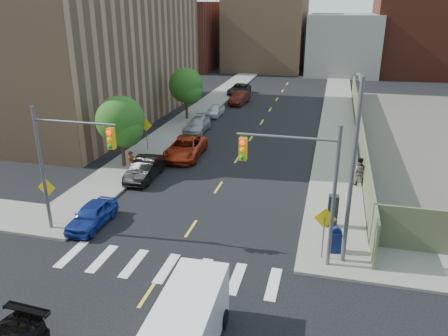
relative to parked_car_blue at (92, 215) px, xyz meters
The scene contains 29 objects.
ground 8.93m from the parked_car_blue, 51.84° to the right, with size 160.00×160.00×0.00m, color black.
sidewalk_nw 34.58m from the parked_car_blue, 93.73° to the left, with size 3.50×73.00×0.15m, color gray.
sidewalk_ne 36.96m from the parked_car_blue, 68.99° to the left, with size 3.50×73.00×0.15m, color gray.
fence_north 25.87m from the parked_car_blue, 54.28° to the left, with size 0.12×44.00×2.50m, color #5E5F43.
building_nw 29.24m from the parked_car_blue, 125.66° to the left, with size 22.00×30.00×16.00m, color #8C6B4C.
bg_bldg_west 65.34m from the parked_car_blue, 104.68° to the left, with size 14.00×18.00×12.00m, color #592319.
bg_bldg_midwest 65.36m from the parked_car_blue, 90.44° to the left, with size 14.00×16.00×15.00m, color #8C6B4C.
bg_bldg_center 64.58m from the parked_car_blue, 77.91° to the left, with size 12.00×16.00×10.00m, color gray.
bg_bldg_east 70.96m from the parked_car_blue, 67.07° to the left, with size 18.00×18.00×16.00m, color #592319.
signal_nw 4.02m from the parked_car_blue, 115.87° to the right, with size 4.59×0.30×7.00m.
signal_ne 12.16m from the parked_car_blue, ahead, with size 4.59×0.30×7.00m.
streetlight_ne 14.44m from the parked_car_blue, ahead, with size 0.25×3.70×9.00m.
warn_sign_nw 2.70m from the parked_car_blue, 167.74° to the right, with size 1.06×0.06×2.83m.
warn_sign_ne 12.78m from the parked_car_blue, ahead, with size 1.06×0.06×2.83m.
warn_sign_midwest 13.27m from the parked_car_blue, 100.03° to the left, with size 1.06×0.06×2.83m.
tree_west_near 9.80m from the parked_car_blue, 105.47° to the left, with size 3.66×3.64×5.52m.
tree_west_far 24.34m from the parked_car_blue, 95.95° to the left, with size 3.66×3.64×5.52m.
parked_car_blue is the anchor object (origin of this frame).
parked_car_black 7.30m from the parked_car_blue, 90.00° to the left, with size 1.60×4.59×1.51m, color black.
parked_car_red 12.49m from the parked_car_blue, 84.03° to the left, with size 2.61×5.65×1.57m, color #A02910.
parked_car_silver 19.78m from the parked_car_blue, 90.00° to the left, with size 1.91×4.69×1.36m, color #94979B.
parked_car_white 26.36m from the parked_car_blue, 90.00° to the left, with size 1.49×3.71×1.26m, color silver.
parked_car_maroon 33.11m from the parked_car_blue, 87.75° to the left, with size 1.65×4.72×1.56m, color #40120C.
parked_car_grey 38.85m from the parked_car_blue, 90.00° to the left, with size 2.41×5.23×1.45m, color #222227.
cargo_van 11.35m from the parked_car_blue, 43.01° to the right, with size 2.25×5.16×2.34m.
mailbox 13.30m from the parked_car_blue, ahead, with size 0.65×0.56×1.37m.
payphone 13.44m from the parked_car_blue, 12.73° to the left, with size 0.55×0.45×1.85m, color black.
pedestrian_west 7.01m from the parked_car_blue, 96.57° to the left, with size 0.71×0.47×1.95m, color gray.
pedestrian_east 17.47m from the parked_car_blue, 32.66° to the left, with size 0.95×0.74×1.96m, color gray.
Camera 1 is at (7.06, -12.50, 11.83)m, focal length 35.00 mm.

